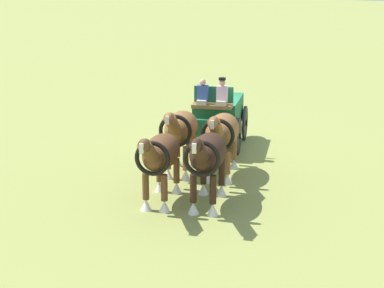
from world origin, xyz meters
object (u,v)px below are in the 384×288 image
Objects in this scene: draft_horse_rear_off at (180,130)px; draft_horse_lead_near at (207,156)px; draft_horse_lead_off at (160,155)px; draft_horse_rear_near at (222,133)px; show_wagon at (218,114)px.

draft_horse_lead_near reaches higher than draft_horse_rear_off.
draft_horse_lead_off is at bearing -73.20° from draft_horse_lead_near.
draft_horse_rear_off is 2.61m from draft_horse_lead_off.
draft_horse_lead_near is 1.01× the size of draft_horse_lead_off.
draft_horse_lead_off is at bearing 16.58° from draft_horse_rear_off.
draft_horse_rear_off is at bearing -163.42° from draft_horse_lead_off.
draft_horse_rear_near is 1.02× the size of draft_horse_lead_off.
draft_horse_lead_near is 1.30m from draft_horse_lead_off.
draft_horse_lead_near is at bearing 16.58° from draft_horse_rear_near.
show_wagon is 6.04m from draft_horse_lead_near.
show_wagon is at bearing -174.27° from draft_horse_rear_off.
draft_horse_rear_near is 1.30m from draft_horse_rear_off.
draft_horse_rear_near is (3.07, 1.59, 0.19)m from show_wagon.
show_wagon is at bearing -157.24° from draft_horse_lead_near.
draft_horse_lead_off is at bearing -9.89° from draft_horse_rear_near.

